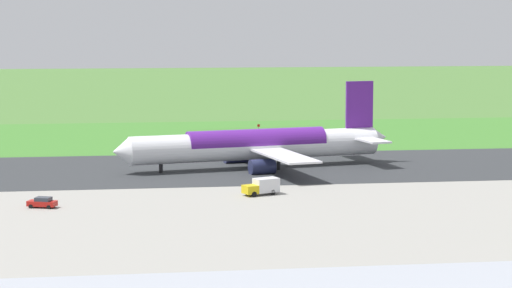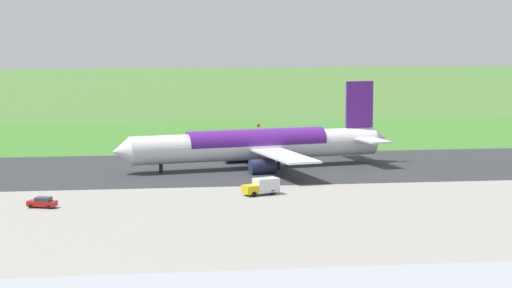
{
  "view_description": "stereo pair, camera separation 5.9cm",
  "coord_description": "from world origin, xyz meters",
  "px_view_note": "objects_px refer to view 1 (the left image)",
  "views": [
    {
      "loc": [
        29.18,
        182.77,
        27.32
      ],
      "look_at": [
        3.77,
        0.0,
        4.5
      ],
      "focal_mm": 70.13,
      "sensor_mm": 36.0,
      "label": 1
    },
    {
      "loc": [
        29.12,
        182.77,
        27.32
      ],
      "look_at": [
        3.77,
        0.0,
        4.5
      ],
      "focal_mm": 70.13,
      "sensor_mm": 36.0,
      "label": 2
    }
  ],
  "objects_px": {
    "traffic_cone_orange": "(237,137)",
    "service_car_followme": "(42,202)",
    "service_truck_fuel": "(262,186)",
    "airliner_main": "(258,145)",
    "no_stopping_sign": "(259,129)"
  },
  "relations": [
    {
      "from": "no_stopping_sign",
      "to": "traffic_cone_orange",
      "type": "distance_m",
      "value": 6.27
    },
    {
      "from": "service_car_followme",
      "to": "no_stopping_sign",
      "type": "xyz_separation_m",
      "value": [
        -44.24,
        -86.06,
        0.87
      ]
    },
    {
      "from": "service_car_followme",
      "to": "service_truck_fuel",
      "type": "distance_m",
      "value": 34.15
    },
    {
      "from": "service_truck_fuel",
      "to": "service_car_followme",
      "type": "bearing_deg",
      "value": 10.79
    },
    {
      "from": "no_stopping_sign",
      "to": "airliner_main",
      "type": "bearing_deg",
      "value": 81.79
    },
    {
      "from": "airliner_main",
      "to": "traffic_cone_orange",
      "type": "xyz_separation_m",
      "value": [
        -1.75,
        -47.84,
        -4.08
      ]
    },
    {
      "from": "service_car_followme",
      "to": "traffic_cone_orange",
      "type": "bearing_deg",
      "value": -114.89
    },
    {
      "from": "airliner_main",
      "to": "service_car_followme",
      "type": "bearing_deg",
      "value": 43.94
    },
    {
      "from": "airliner_main",
      "to": "no_stopping_sign",
      "type": "relative_size",
      "value": 18.54
    },
    {
      "from": "no_stopping_sign",
      "to": "traffic_cone_orange",
      "type": "bearing_deg",
      "value": 25.22
    },
    {
      "from": "airliner_main",
      "to": "no_stopping_sign",
      "type": "xyz_separation_m",
      "value": [
        -7.27,
        -50.44,
        -2.64
      ]
    },
    {
      "from": "service_truck_fuel",
      "to": "no_stopping_sign",
      "type": "distance_m",
      "value": 80.39
    },
    {
      "from": "traffic_cone_orange",
      "to": "no_stopping_sign",
      "type": "bearing_deg",
      "value": -154.78
    },
    {
      "from": "traffic_cone_orange",
      "to": "service_car_followme",
      "type": "bearing_deg",
      "value": 65.11
    },
    {
      "from": "service_truck_fuel",
      "to": "traffic_cone_orange",
      "type": "height_order",
      "value": "service_truck_fuel"
    }
  ]
}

